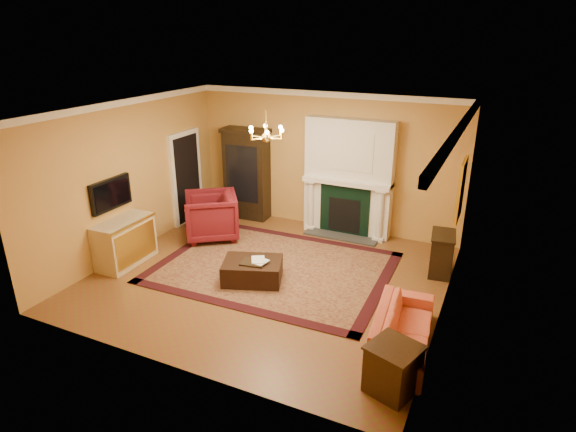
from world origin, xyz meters
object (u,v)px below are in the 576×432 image
Objects in this scene: china_cabinet at (247,176)px; end_table at (393,370)px; wingback_armchair at (211,214)px; coral_sofa at (403,324)px; console_table at (441,255)px; commode at (125,242)px; leather_ottoman at (252,271)px; pedestal_table at (195,222)px.

end_table is (4.55, -4.46, -0.70)m from china_cabinet.
coral_sofa is at bearing 29.45° from wingback_armchair.
coral_sofa is (4.55, -2.11, -0.17)m from wingback_armchair.
coral_sofa is at bearing -100.17° from console_table.
coral_sofa is 2.54× the size of console_table.
end_table is at bearing -15.29° from commode.
pedestal_table is at bearing 130.97° from leather_ottoman.
china_cabinet reaches higher than pedestal_table.
commode is at bearing -110.71° from pedestal_table.
leather_ottoman is at bearing 149.34° from end_table.
wingback_armchair is at bearing 122.21° from leather_ottoman.
wingback_armchair reaches higher than leather_ottoman.
pedestal_table is at bearing 63.46° from coral_sofa.
coral_sofa is at bearing -41.47° from china_cabinet.
console_table is 3.44m from leather_ottoman.
commode is at bearing 168.20° from leather_ottoman.
commode is 5.38m from coral_sofa.
end_table is 0.83× the size of console_table.
end_table is at bearing -47.60° from china_cabinet.
pedestal_table is 5.16m from coral_sofa.
china_cabinet is 1.50m from wingback_armchair.
commode is at bearing 166.18° from end_table.
commode is at bearing -165.84° from console_table.
end_table is (4.90, -2.81, -0.09)m from pedestal_table.
commode is 1.89× the size of end_table.
wingback_armchair is 2.20m from leather_ottoman.
china_cabinet is at bearing 160.78° from console_table.
china_cabinet reaches higher than wingback_armchair.
commode is (-0.90, -3.12, -0.58)m from china_cabinet.
coral_sofa is (4.80, -1.87, -0.03)m from pedestal_table.
wingback_armchair is 0.93× the size of commode.
console_table is (4.61, -1.02, -0.64)m from china_cabinet.
end_table is at bearing -29.85° from pedestal_table.
console_table is at bearing 19.43° from commode.
pedestal_table is at bearing -105.03° from china_cabinet.
pedestal_table is 5.64m from end_table.
china_cabinet is at bearing 135.52° from end_table.
pedestal_table reaches higher than end_table.
china_cabinet reaches higher than leather_ottoman.
wingback_armchair reaches higher than console_table.
china_cabinet is 2.71× the size of console_table.
wingback_armchair is 5.01m from coral_sofa.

